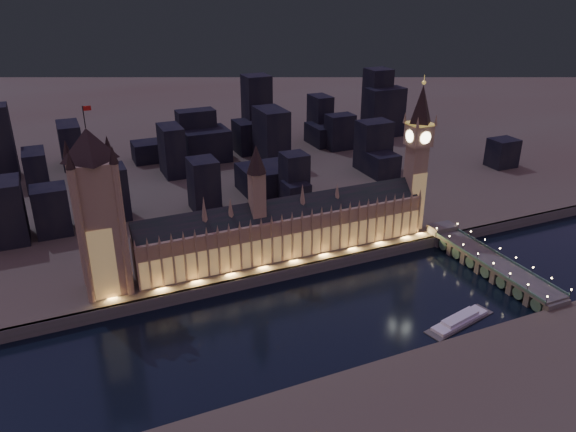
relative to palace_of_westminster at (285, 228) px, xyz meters
name	(u,v)px	position (x,y,z in m)	size (l,w,h in m)	color
ground_plane	(318,311)	(-5.65, -61.74, -26.37)	(2000.00, 2000.00, 0.00)	black
north_bank	(147,114)	(-5.65, 458.26, -22.37)	(2000.00, 960.00, 8.00)	brown
embankment_wall	(290,273)	(-5.65, -20.74, -22.37)	(2000.00, 2.50, 8.00)	#444A43
palace_of_westminster	(285,228)	(0.00, 0.00, 0.00)	(202.00, 21.38, 78.00)	#94705D
victoria_tower	(97,205)	(-115.65, 0.18, 36.44)	(31.68, 31.68, 110.92)	#94705D
elizabeth_tower	(418,146)	(102.35, 0.19, 44.03)	(18.00, 18.00, 111.82)	#94705D
westminster_bridge	(488,263)	(118.37, -65.18, -20.39)	(19.63, 113.00, 15.90)	#444A43
river_boat	(460,320)	(62.71, -105.30, -24.81)	(49.33, 21.44, 4.50)	#444A43
city_backdrop	(238,144)	(31.67, 185.02, 4.36)	(468.91, 215.63, 76.75)	black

